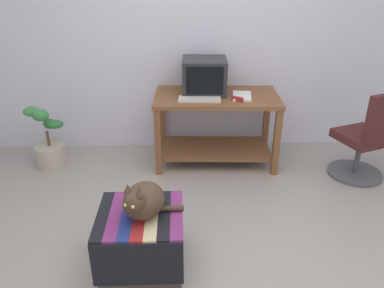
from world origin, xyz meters
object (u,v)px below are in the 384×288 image
(keyboard, at_px, (200,99))
(ottoman_with_blanket, at_px, (142,239))
(book, at_px, (242,96))
(office_chair, at_px, (366,141))
(cat, at_px, (143,201))
(tv_monitor, at_px, (204,76))
(stapler, at_px, (237,99))
(desk, at_px, (216,117))
(potted_plant, at_px, (49,146))

(keyboard, height_order, ottoman_with_blanket, keyboard)
(keyboard, relative_size, book, 1.45)
(office_chair, bearing_deg, cat, 9.33)
(tv_monitor, height_order, stapler, tv_monitor)
(book, distance_m, stapler, 0.13)
(desk, xyz_separation_m, office_chair, (1.38, -0.41, -0.10))
(keyboard, height_order, stapler, stapler)
(tv_monitor, bearing_deg, book, -21.86)
(office_chair, xyz_separation_m, stapler, (-1.20, 0.23, 0.35))
(tv_monitor, bearing_deg, desk, -38.20)
(tv_monitor, distance_m, book, 0.42)
(keyboard, bearing_deg, stapler, -2.18)
(keyboard, relative_size, potted_plant, 0.62)
(cat, bearing_deg, keyboard, 96.06)
(keyboard, bearing_deg, desk, 42.39)
(office_chair, bearing_deg, stapler, -31.19)
(cat, bearing_deg, ottoman_with_blanket, 166.32)
(book, xyz_separation_m, potted_plant, (-1.94, -0.00, -0.51))
(potted_plant, height_order, office_chair, office_chair)
(tv_monitor, distance_m, cat, 1.75)
(potted_plant, bearing_deg, keyboard, -3.03)
(desk, xyz_separation_m, ottoman_with_blanket, (-0.64, -1.52, -0.28))
(book, bearing_deg, potted_plant, -171.85)
(keyboard, bearing_deg, tv_monitor, 80.17)
(book, height_order, stapler, stapler)
(tv_monitor, xyz_separation_m, office_chair, (1.50, -0.51, -0.50))
(cat, bearing_deg, book, 83.40)
(ottoman_with_blanket, xyz_separation_m, potted_plant, (-1.06, 1.46, 0.02))
(desk, relative_size, cat, 2.86)
(desk, bearing_deg, cat, -109.12)
(ottoman_with_blanket, xyz_separation_m, stapler, (0.82, 1.34, 0.53))
(ottoman_with_blanket, xyz_separation_m, office_chair, (2.02, 1.12, 0.18))
(desk, distance_m, office_chair, 1.44)
(desk, xyz_separation_m, cat, (-0.61, -1.54, 0.05))
(tv_monitor, bearing_deg, ottoman_with_blanket, -105.32)
(keyboard, xyz_separation_m, book, (0.42, 0.08, -0.00))
(desk, xyz_separation_m, tv_monitor, (-0.12, 0.10, 0.40))
(ottoman_with_blanket, distance_m, stapler, 1.66)
(keyboard, distance_m, cat, 1.48)
(tv_monitor, bearing_deg, office_chair, -16.30)
(desk, height_order, ottoman_with_blanket, desk)
(potted_plant, bearing_deg, office_chair, -6.41)
(ottoman_with_blanket, bearing_deg, stapler, 58.66)
(desk, relative_size, potted_plant, 1.92)
(book, bearing_deg, tv_monitor, 163.78)
(desk, relative_size, office_chair, 1.40)
(potted_plant, bearing_deg, desk, 2.07)
(ottoman_with_blanket, bearing_deg, tv_monitor, 72.21)
(keyboard, height_order, office_chair, office_chair)
(keyboard, xyz_separation_m, ottoman_with_blanket, (-0.46, -1.38, -0.52))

